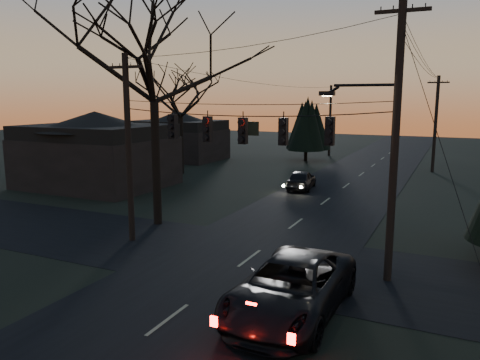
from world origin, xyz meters
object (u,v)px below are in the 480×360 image
at_px(bare_tree_left, 153,50).
at_px(suv_near, 291,288).
at_px(utility_pole_far_r, 432,172).
at_px(utility_pole_far_l, 329,156).
at_px(utility_pole_right, 387,280).
at_px(sedan_oncoming_a, 301,180).
at_px(utility_pole_left, 132,240).

relative_size(bare_tree_left, suv_near, 2.06).
distance_m(utility_pole_far_r, utility_pole_far_l, 14.01).
height_order(utility_pole_right, utility_pole_far_r, utility_pole_right).
relative_size(bare_tree_left, sedan_oncoming_a, 3.07).
xyz_separation_m(utility_pole_left, utility_pole_far_l, (0.00, 36.00, 0.00)).
bearing_deg(utility_pole_right, sedan_oncoming_a, 118.15).
bearing_deg(sedan_oncoming_a, suv_near, 99.90).
relative_size(utility_pole_far_r, utility_pole_far_l, 1.06).
height_order(utility_pole_far_r, bare_tree_left, bare_tree_left).
relative_size(utility_pole_left, utility_pole_far_l, 1.06).
xyz_separation_m(utility_pole_right, bare_tree_left, (-12.10, 2.92, 8.90)).
bearing_deg(utility_pole_far_r, utility_pole_far_l, 145.18).
distance_m(utility_pole_right, suv_near, 4.74).
bearing_deg(utility_pole_far_r, utility_pole_right, -90.00).
height_order(bare_tree_left, sedan_oncoming_a, bare_tree_left).
distance_m(utility_pole_right, utility_pole_far_r, 28.00).
bearing_deg(utility_pole_left, suv_near, -23.81).
distance_m(utility_pole_left, bare_tree_left, 9.38).
bearing_deg(sedan_oncoming_a, utility_pole_left, 70.75).
xyz_separation_m(utility_pole_right, sedan_oncoming_a, (-8.18, 15.29, 0.71)).
distance_m(utility_pole_left, utility_pole_far_l, 36.00).
bearing_deg(utility_pole_far_r, bare_tree_left, -115.77).
bearing_deg(bare_tree_left, utility_pole_left, -78.32).
distance_m(utility_pole_left, utility_pole_far_r, 30.27).
bearing_deg(utility_pole_left, utility_pole_far_r, 67.67).
bearing_deg(utility_pole_left, utility_pole_right, 0.00).
xyz_separation_m(utility_pole_far_r, sedan_oncoming_a, (-8.18, -12.71, 0.71)).
bearing_deg(utility_pole_far_r, utility_pole_left, -112.33).
height_order(utility_pole_left, sedan_oncoming_a, utility_pole_left).
xyz_separation_m(utility_pole_right, utility_pole_far_r, (0.00, 28.00, 0.00)).
height_order(utility_pole_right, sedan_oncoming_a, utility_pole_right).
xyz_separation_m(utility_pole_far_l, sedan_oncoming_a, (3.32, -20.71, 0.71)).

